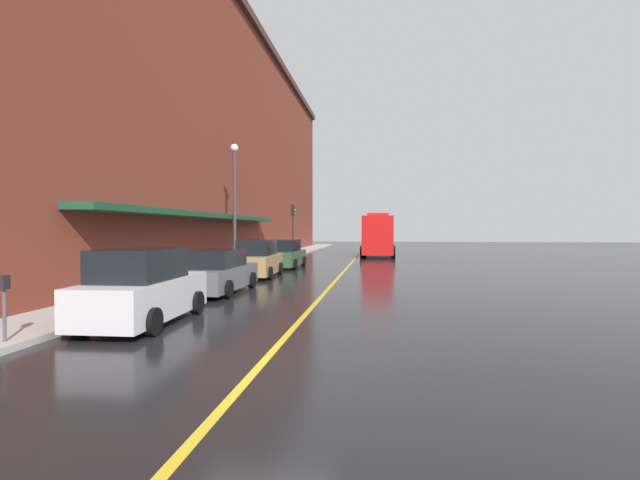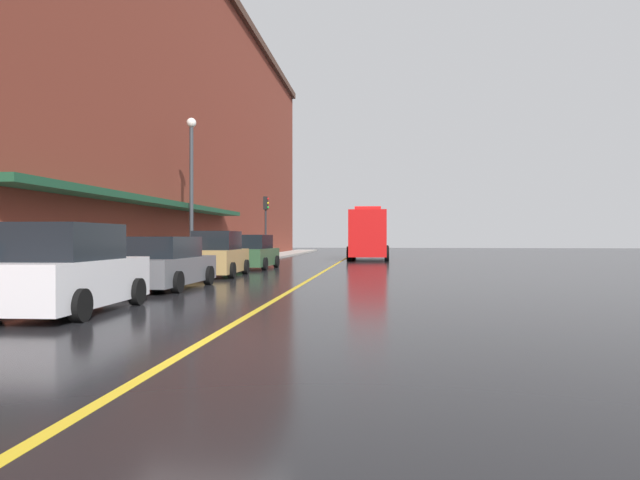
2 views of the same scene
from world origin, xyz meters
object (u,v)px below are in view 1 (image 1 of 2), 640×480
at_px(parked_car_3, 284,255).
at_px(parking_meter_0, 262,250).
at_px(parked_car_2, 258,260).
at_px(traffic_light_near, 293,220).
at_px(parking_meter_2, 221,258).
at_px(fire_truck, 378,236).
at_px(parked_car_1, 217,272).
at_px(parking_meter_1, 4,296).
at_px(parked_car_0, 143,289).
at_px(street_lamp_left, 235,193).

bearing_deg(parked_car_3, parking_meter_0, 79.13).
bearing_deg(parked_car_2, traffic_light_near, 2.60).
bearing_deg(parking_meter_2, parked_car_2, 51.18).
height_order(parked_car_3, parking_meter_0, parked_car_3).
bearing_deg(fire_truck, parked_car_2, -17.02).
relative_size(parked_car_1, parking_meter_1, 3.57).
relative_size(parked_car_0, parked_car_2, 1.03).
xyz_separation_m(parked_car_0, parking_meter_0, (-1.46, 17.40, 0.18)).
bearing_deg(parking_meter_0, parked_car_1, -83.56).
bearing_deg(parking_meter_2, fire_truck, 70.64).
bearing_deg(parking_meter_2, parking_meter_1, -90.00).
height_order(fire_truck, street_lamp_left, street_lamp_left).
height_order(parked_car_0, parking_meter_2, parked_car_0).
height_order(parked_car_1, parking_meter_1, parked_car_1).
bearing_deg(parking_meter_0, parked_car_0, -85.22).
distance_m(parked_car_0, fire_truck, 30.76).
xyz_separation_m(parked_car_0, traffic_light_near, (-1.40, 27.40, 2.27)).
relative_size(parking_meter_0, parking_meter_1, 1.00).
xyz_separation_m(parked_car_1, street_lamp_left, (-1.91, 8.01, 3.63)).
xyz_separation_m(parked_car_3, parking_meter_1, (-1.49, -19.81, 0.24)).
bearing_deg(parking_meter_2, parked_car_3, 78.40).
bearing_deg(parked_car_3, parking_meter_1, 177.12).
bearing_deg(parked_car_1, parked_car_3, -0.55).
distance_m(parking_meter_1, street_lamp_left, 16.85).
bearing_deg(fire_truck, parking_meter_2, -19.09).
bearing_deg(parking_meter_0, street_lamp_left, -99.39).
distance_m(parked_car_2, street_lamp_left, 4.64).
bearing_deg(traffic_light_near, parking_meter_0, -90.35).
height_order(parking_meter_0, traffic_light_near, traffic_light_near).
xyz_separation_m(parked_car_2, street_lamp_left, (-1.93, 2.30, 3.53)).
bearing_deg(parking_meter_0, parking_meter_2, -90.00).
relative_size(parked_car_2, traffic_light_near, 1.01).
relative_size(parked_car_2, fire_truck, 0.50).
xyz_separation_m(parked_car_1, parking_meter_2, (-1.31, 4.06, 0.29)).
height_order(parked_car_3, parking_meter_2, parked_car_3).
height_order(parking_meter_0, parking_meter_1, same).
xyz_separation_m(fire_truck, parking_meter_0, (-7.17, -12.81, -0.71)).
distance_m(parked_car_0, parked_car_2, 11.48).
distance_m(fire_truck, street_lamp_left, 18.37).
xyz_separation_m(parked_car_0, parked_car_2, (-0.12, 11.48, -0.02)).
height_order(street_lamp_left, traffic_light_near, street_lamp_left).
height_order(parked_car_0, fire_truck, fire_truck).
bearing_deg(parking_meter_1, parked_car_1, 81.21).
bearing_deg(parked_car_1, parking_meter_1, 171.56).
distance_m(parked_car_1, parked_car_2, 5.71).
relative_size(parking_meter_0, street_lamp_left, 0.19).
distance_m(parking_meter_1, parking_meter_2, 12.55).
bearing_deg(street_lamp_left, fire_truck, 64.71).
bearing_deg(parked_car_1, parked_car_0, -178.23).
distance_m(parked_car_2, parked_car_3, 5.61).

